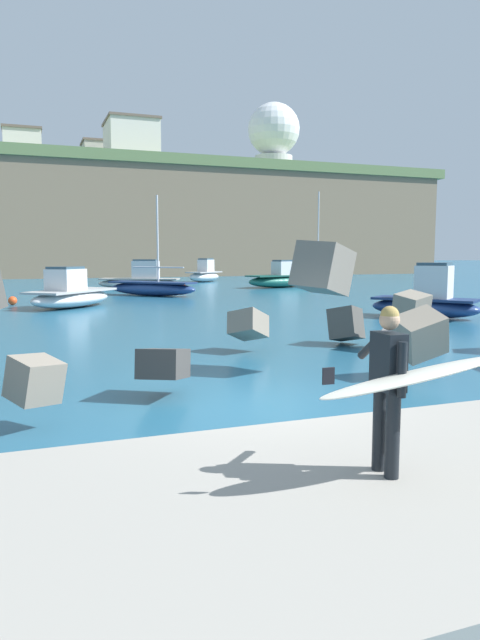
% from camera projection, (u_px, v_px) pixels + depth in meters
% --- Properties ---
extents(ground_plane, '(400.00, 400.00, 0.00)m').
position_uv_depth(ground_plane, '(250.00, 405.00, 9.69)').
color(ground_plane, '#235B7A').
extents(walkway_path, '(48.00, 4.40, 0.24)m').
position_uv_depth(walkway_path, '(391.00, 488.00, 5.95)').
color(walkway_path, '#9E998E').
rests_on(walkway_path, ground).
extents(breakwater_jetty, '(30.01, 7.31, 2.85)m').
position_uv_depth(breakwater_jetty, '(135.00, 331.00, 10.87)').
color(breakwater_jetty, '#605B56').
rests_on(breakwater_jetty, ground).
extents(surfer_with_board, '(2.10, 1.18, 1.78)m').
position_uv_depth(surfer_with_board, '(396.00, 379.00, 5.84)').
color(surfer_with_board, black).
rests_on(surfer_with_board, walkway_path).
extents(boat_near_left, '(1.56, 4.48, 8.19)m').
position_uv_depth(boat_near_left, '(319.00, 277.00, 52.31)').
color(boat_near_left, beige).
rests_on(boat_near_left, ground).
extents(boat_near_centre, '(4.35, 4.09, 2.19)m').
position_uv_depth(boat_near_centre, '(204.00, 274.00, 53.48)').
color(boat_near_centre, white).
rests_on(boat_near_centre, ground).
extents(boat_near_right, '(3.92, 4.50, 2.22)m').
position_uv_depth(boat_near_right, '(427.00, 301.00, 23.07)').
color(boat_near_right, navy).
rests_on(boat_near_right, ground).
extents(boat_mid_left, '(6.39, 4.15, 2.19)m').
position_uv_depth(boat_mid_left, '(141.00, 280.00, 42.21)').
color(boat_mid_left, beige).
rests_on(boat_mid_left, ground).
extents(boat_mid_centre, '(5.41, 5.45, 6.12)m').
position_uv_depth(boat_mid_centre, '(152.00, 288.00, 35.46)').
color(boat_mid_centre, navy).
rests_on(boat_mid_centre, ground).
extents(boat_far_left, '(5.07, 5.37, 1.97)m').
position_uv_depth(boat_far_left, '(71.00, 295.00, 27.60)').
color(boat_far_left, white).
rests_on(boat_far_left, ground).
extents(boat_far_right, '(6.31, 3.59, 2.13)m').
position_uv_depth(boat_far_right, '(281.00, 279.00, 44.50)').
color(boat_far_right, '#1E6656').
rests_on(boat_far_right, ground).
extents(mooring_buoy_inner, '(0.44, 0.44, 0.44)m').
position_uv_depth(mooring_buoy_inner, '(183.00, 287.00, 41.04)').
color(mooring_buoy_inner, '#E54C1E').
rests_on(mooring_buoy_inner, ground).
extents(mooring_buoy_middle, '(0.44, 0.44, 0.44)m').
position_uv_depth(mooring_buoy_middle, '(13.00, 301.00, 29.00)').
color(mooring_buoy_middle, '#E54C1E').
rests_on(mooring_buoy_middle, ground).
extents(headland_bluff, '(96.95, 32.96, 13.81)m').
position_uv_depth(headland_bluff, '(60.00, 221.00, 75.70)').
color(headland_bluff, '#847056').
rests_on(headland_bluff, ground).
extents(radar_dome, '(7.53, 7.53, 10.55)m').
position_uv_depth(radar_dome, '(274.00, 136.00, 83.22)').
color(radar_dome, silver).
rests_on(radar_dome, headland_bluff).
extents(station_building_central, '(4.76, 7.47, 4.59)m').
position_uv_depth(station_building_central, '(23.00, 149.00, 74.14)').
color(station_building_central, silver).
rests_on(station_building_central, headland_bluff).
extents(station_building_east, '(8.33, 5.52, 5.30)m').
position_uv_depth(station_building_east, '(111.00, 161.00, 85.57)').
color(station_building_east, '#B2ADA3').
rests_on(station_building_east, headland_bluff).
extents(station_building_annex, '(6.48, 7.74, 5.87)m').
position_uv_depth(station_building_annex, '(131.00, 144.00, 74.00)').
color(station_building_annex, silver).
rests_on(station_building_annex, headland_bluff).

